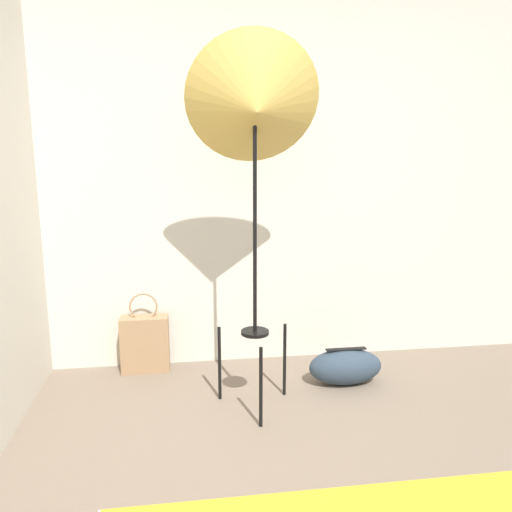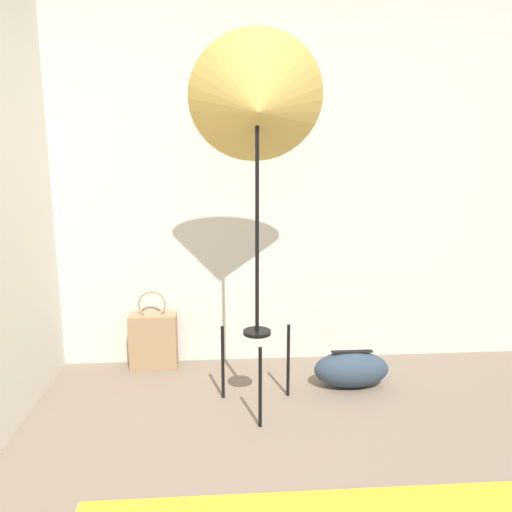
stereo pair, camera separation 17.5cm
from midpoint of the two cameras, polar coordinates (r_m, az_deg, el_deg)
wall_back at (r=3.46m, az=1.57°, el=8.76°), size 8.00×0.05×2.60m
photo_umbrella at (r=2.74m, az=2.04°, el=16.49°), size 0.74×0.50×2.10m
tote_bag at (r=3.57m, az=-10.25°, el=-9.48°), size 0.32×0.14×0.55m
duffel_bag at (r=3.35m, az=12.35°, el=-12.55°), size 0.48×0.23×0.24m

